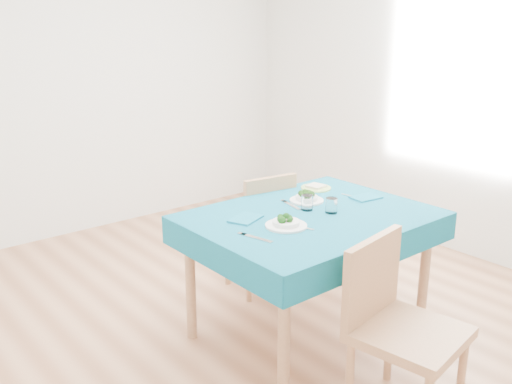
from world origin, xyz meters
TOP-DOWN VIEW (x-y plane):
  - room_shell at (0.00, 0.00)m, footprint 4.02×4.52m
  - table at (0.16, -0.30)m, footprint 1.35×1.02m
  - chair_near at (-0.01, -1.13)m, footprint 0.54×0.58m
  - chair_far at (0.31, 0.37)m, footprint 0.44×0.47m
  - bowl_near at (-0.09, -0.36)m, footprint 0.22×0.22m
  - bowl_far at (0.31, -0.12)m, footprint 0.21×0.21m
  - fork_near at (-0.32, -0.39)m, footprint 0.07×0.20m
  - knife_near at (-0.05, -0.39)m, footprint 0.09×0.22m
  - fork_far at (0.18, -0.11)m, footprint 0.07×0.19m
  - knife_far at (0.60, -0.25)m, footprint 0.05×0.20m
  - napkin_near at (-0.19, -0.14)m, footprint 0.22×0.19m
  - napkin_far at (0.63, -0.30)m, footprint 0.19×0.15m
  - tumbler_center at (0.19, -0.23)m, footprint 0.07×0.07m
  - tumbler_side at (0.26, -0.36)m, footprint 0.07×0.07m
  - side_plate at (0.54, 0.04)m, footprint 0.20×0.20m
  - bread_slice at (0.54, 0.04)m, footprint 0.12×0.12m

SIDE VIEW (x-z plane):
  - table at x=0.16m, z-range 0.00..0.76m
  - chair_far at x=0.31m, z-range 0.00..0.96m
  - chair_near at x=-0.01m, z-range 0.00..1.16m
  - knife_far at x=0.60m, z-range 0.76..0.76m
  - fork_far at x=0.18m, z-range 0.76..0.76m
  - knife_near at x=-0.05m, z-range 0.76..0.76m
  - fork_near at x=-0.32m, z-range 0.76..0.76m
  - side_plate at x=0.54m, z-range 0.76..0.77m
  - napkin_far at x=0.63m, z-range 0.76..0.77m
  - napkin_near at x=-0.19m, z-range 0.76..0.77m
  - bread_slice at x=0.54m, z-range 0.77..0.78m
  - bowl_far at x=0.31m, z-range 0.76..0.82m
  - bowl_near at x=-0.09m, z-range 0.76..0.83m
  - tumbler_side at x=0.26m, z-range 0.76..0.85m
  - tumbler_center at x=0.19m, z-range 0.76..0.85m
  - room_shell at x=0.00m, z-range -0.02..2.71m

